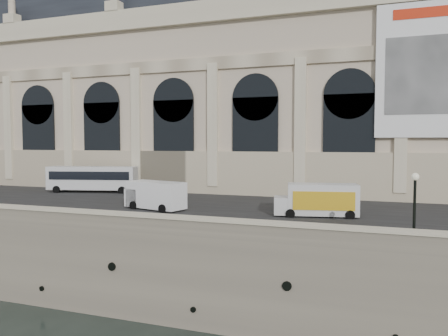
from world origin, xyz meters
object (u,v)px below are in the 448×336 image
Objects in this scene: box_truck at (318,200)px; bus_left at (92,178)px; van_c at (153,195)px; lamp_right at (414,210)px.

bus_left is at bearing 163.43° from box_truck.
lamp_right reaches higher than van_c.
van_c is (13.33, -9.37, -0.47)m from bus_left.
bus_left reaches higher than van_c.
lamp_right is at bearing -25.84° from bus_left.
lamp_right is (34.32, -16.62, 0.37)m from bus_left.
van_c is at bearing 160.94° from lamp_right.
box_truck is (27.73, -8.25, -0.41)m from bus_left.
bus_left is at bearing 144.90° from van_c.
bus_left is at bearing 154.16° from lamp_right.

